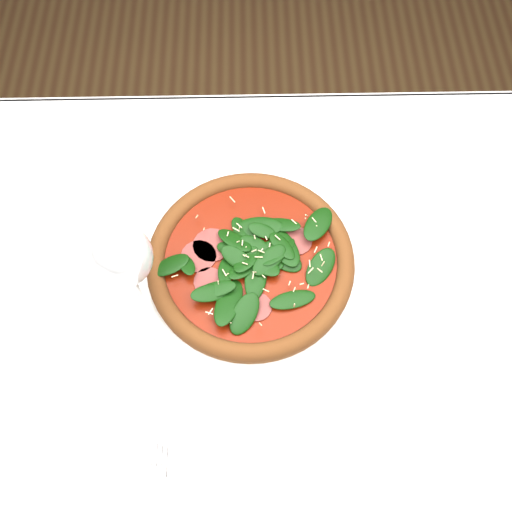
{
  "coord_description": "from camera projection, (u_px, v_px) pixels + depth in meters",
  "views": [
    {
      "loc": [
        -0.05,
        -0.37,
        1.6
      ],
      "look_at": [
        -0.04,
        0.04,
        0.77
      ],
      "focal_mm": 40.0,
      "sensor_mm": 36.0,
      "label": 1
    }
  ],
  "objects": [
    {
      "name": "ground",
      "position": [
        270.0,
        393.0,
        1.59
      ],
      "size": [
        6.0,
        6.0,
        0.0
      ],
      "primitive_type": "plane",
      "color": "brown",
      "rests_on": "ground"
    },
    {
      "name": "pizza",
      "position": [
        251.0,
        260.0,
        0.91
      ],
      "size": [
        0.34,
        0.34,
        0.04
      ],
      "rotation": [
        0.0,
        0.0,
        -0.03
      ],
      "color": "brown",
      "rests_on": "plate"
    },
    {
      "name": "fork",
      "position": [
        159.0,
        494.0,
        0.77
      ],
      "size": [
        0.03,
        0.16,
        0.0
      ],
      "rotation": [
        0.0,
        0.0,
        0.01
      ],
      "color": "silver",
      "rests_on": "napkin"
    },
    {
      "name": "plate",
      "position": [
        251.0,
        266.0,
        0.93
      ],
      "size": [
        0.39,
        0.39,
        0.02
      ],
      "color": "white",
      "rests_on": "dining_table"
    },
    {
      "name": "wine_glass",
      "position": [
        122.0,
        257.0,
        0.78
      ],
      "size": [
        0.09,
        0.09,
        0.21
      ],
      "color": "white",
      "rests_on": "dining_table"
    },
    {
      "name": "dining_table",
      "position": [
        279.0,
        308.0,
        1.01
      ],
      "size": [
        1.21,
        0.81,
        0.75
      ],
      "color": "white",
      "rests_on": "ground"
    }
  ]
}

